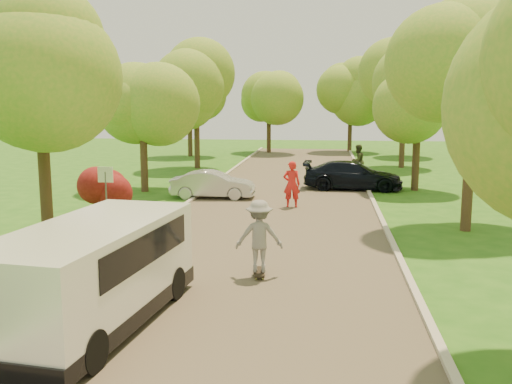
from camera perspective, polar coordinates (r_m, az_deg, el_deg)
The scene contains 23 objects.
ground at distance 15.92m, azimuth -0.19°, elevation -7.25°, with size 100.00×100.00×0.00m, color #255E16.
road at distance 23.66m, azimuth 2.23°, elevation -1.78°, with size 8.00×60.00×0.01m, color #4C4438.
curb_left at distance 24.31m, azimuth -7.32°, elevation -1.42°, with size 0.18×60.00×0.12m, color #B2AD9E.
curb_right at distance 23.67m, azimuth 12.06°, elevation -1.84°, with size 0.18×60.00×0.12m, color #B2AD9E.
street_sign at distance 20.85m, azimuth -14.79°, elevation 0.78°, with size 0.55×0.06×2.17m.
red_shrub at distance 22.48m, azimuth -14.52°, elevation 0.18°, with size 1.70×1.70×1.95m.
tree_l_mida at distance 18.13m, azimuth -20.30°, elevation 10.75°, with size 4.71×4.60×7.39m.
tree_l_midb at distance 28.52m, azimuth -10.97°, elevation 9.18°, with size 4.30×4.20×6.62m.
tree_l_far at distance 38.08m, azimuth -5.70°, elevation 10.59°, with size 4.92×4.80×7.79m.
tree_r_mida at distance 20.81m, azimuth 21.65°, elevation 11.40°, with size 5.13×5.00×7.95m.
tree_r_midb at distance 29.52m, azimuth 16.35°, elevation 9.55°, with size 4.51×4.40×7.01m.
tree_r_far at distance 39.53m, azimuth 14.99°, elevation 10.80°, with size 5.33×5.20×8.34m.
tree_bg_a at distance 46.40m, azimuth -6.43°, elevation 10.12°, with size 5.12×5.00×7.72m.
tree_bg_b at distance 47.58m, azimuth 14.85°, elevation 10.12°, with size 5.12×5.00×7.95m.
tree_bg_c at distance 49.37m, azimuth 1.55°, elevation 9.77°, with size 4.92×4.80×7.33m.
tree_bg_d at distance 51.21m, azimuth 9.72°, elevation 9.95°, with size 5.12×5.00×7.72m.
minivan at distance 11.92m, azimuth -15.93°, elevation -7.75°, with size 2.84×5.82×2.09m.
silver_sedan at distance 26.46m, azimuth -4.34°, elevation 0.75°, with size 1.35×3.87×1.28m, color #B2B2B7.
dark_sedan at distance 29.36m, azimuth 9.65°, elevation 1.65°, with size 2.03×4.98×1.45m, color black.
longboard at distance 14.87m, azimuth 0.32°, elevation -8.01°, with size 0.39×0.99×0.11m.
skateboarder at distance 14.62m, azimuth 0.32°, elevation -4.43°, with size 1.21×0.70×1.87m, color gray.
person_striped at distance 24.10m, azimuth 3.59°, elevation 0.78°, with size 0.72×0.47×1.97m, color red.
person_olive at distance 34.17m, azimuth 10.14°, elevation 3.08°, with size 0.93×0.73×1.92m, color #2B321E.
Camera 1 is at (1.91, -15.15, 4.50)m, focal length 40.00 mm.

